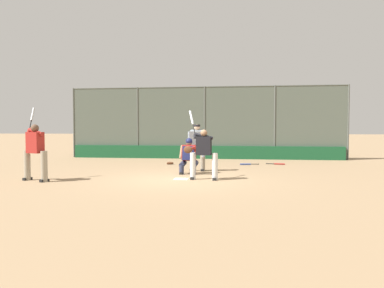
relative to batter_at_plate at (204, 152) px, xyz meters
name	(u,v)px	position (x,y,z in m)	size (l,w,h in m)	color
ground_plane	(181,179)	(0.70, -0.03, -0.84)	(160.00, 160.00, 0.00)	#9E7F5B
home_plate_marker	(181,179)	(0.70, -0.03, -0.83)	(0.43, 0.43, 0.01)	white
backstop_fence	(205,121)	(0.70, -7.79, 1.11)	(14.23, 0.08, 3.71)	#515651
padding_wall	(204,152)	(0.70, -7.69, -0.51)	(13.86, 0.18, 0.66)	#19512D
bleachers_beyond	(176,146)	(2.63, -10.29, -0.35)	(9.90, 2.50, 1.48)	slate
batter_at_plate	(204,152)	(0.00, 0.00, 0.00)	(0.97, 0.70, 2.14)	silver
catcher_behind_plate	(189,155)	(0.65, -1.39, -0.20)	(0.66, 0.78, 1.24)	#2D334C
umpire_home	(197,146)	(0.46, -2.23, 0.09)	(0.70, 0.46, 1.72)	gray
batter_on_deck	(35,150)	(4.97, 0.91, 0.09)	(0.91, 0.90, 2.22)	gray
spare_bat_near_backstop	(278,164)	(-2.74, -5.03, -0.81)	(0.80, 0.20, 0.07)	black
spare_bat_by_padding	(247,164)	(-1.40, -4.74, -0.81)	(0.81, 0.21, 0.07)	black
fielding_glove_on_dirt	(170,163)	(1.91, -4.57, -0.78)	(0.31, 0.23, 0.11)	#56331E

